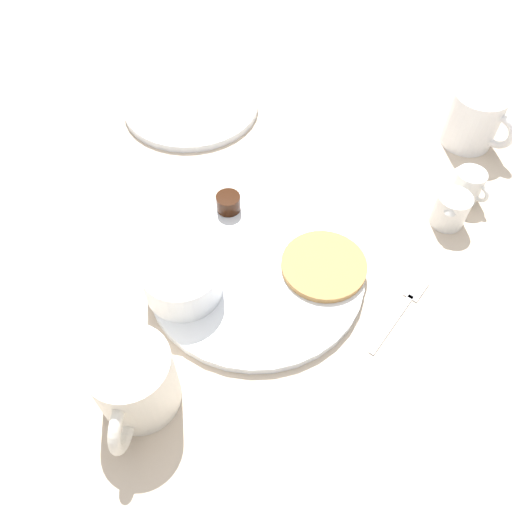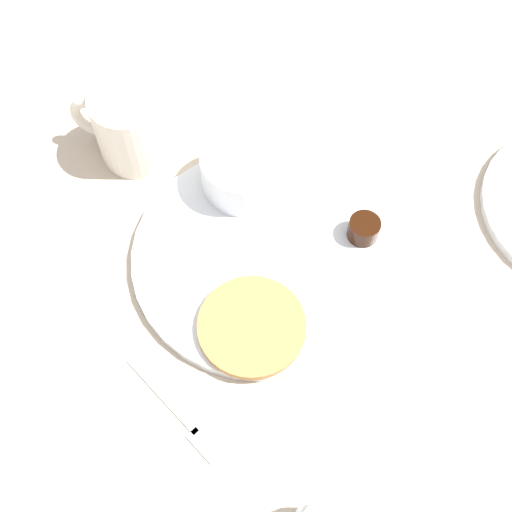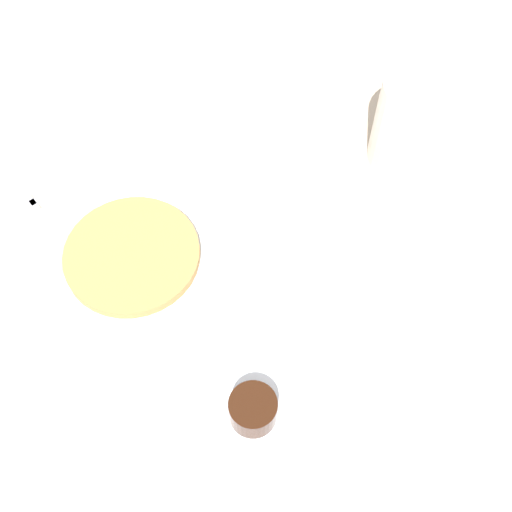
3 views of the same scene
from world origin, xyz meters
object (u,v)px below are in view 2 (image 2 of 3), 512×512
Objects in this scene: coffee_mug at (130,126)px; fork at (184,419)px; plate at (261,255)px; bowl at (244,169)px.

coffee_mug is 1.02× the size of fork.
plate is 2.41× the size of fork.
plate is 2.36× the size of coffee_mug.
bowl is 0.29m from fork.
bowl is at bearing -67.29° from plate.
plate reaches higher than fork.
bowl is at bearing 168.07° from coffee_mug.
coffee_mug is 0.35m from fork.
coffee_mug is at bearing -33.63° from plate.
coffee_mug reaches higher than fork.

